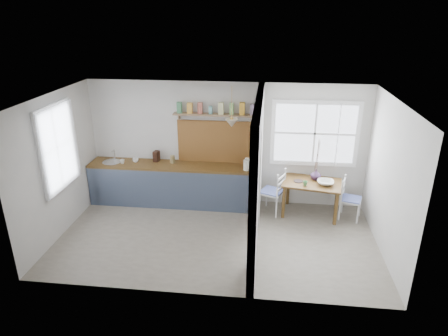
# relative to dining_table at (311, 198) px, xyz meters

# --- Properties ---
(floor) EXTENTS (5.80, 3.20, 0.01)m
(floor) POSITION_rel_dining_table_xyz_m (-1.78, -1.15, -0.36)
(floor) COLOR gray
(floor) RESTS_ON ground
(ceiling) EXTENTS (5.80, 3.20, 0.01)m
(ceiling) POSITION_rel_dining_table_xyz_m (-1.78, -1.15, 2.24)
(ceiling) COLOR silver
(ceiling) RESTS_ON walls
(walls) EXTENTS (5.81, 3.21, 2.60)m
(walls) POSITION_rel_dining_table_xyz_m (-1.78, -1.15, 0.94)
(walls) COLOR silver
(walls) RESTS_ON floor
(partition) EXTENTS (0.12, 3.20, 2.60)m
(partition) POSITION_rel_dining_table_xyz_m (-1.08, -1.09, 1.10)
(partition) COLOR silver
(partition) RESTS_ON floor
(kitchen_window) EXTENTS (0.10, 1.16, 1.50)m
(kitchen_window) POSITION_rel_dining_table_xyz_m (-4.65, -1.15, 1.29)
(kitchen_window) COLOR white
(kitchen_window) RESTS_ON walls
(nook_window) EXTENTS (1.76, 0.10, 1.30)m
(nook_window) POSITION_rel_dining_table_xyz_m (0.02, 0.41, 1.24)
(nook_window) COLOR white
(nook_window) RESTS_ON walls
(counter) EXTENTS (3.50, 0.60, 0.90)m
(counter) POSITION_rel_dining_table_xyz_m (-2.91, 0.18, 0.10)
(counter) COLOR brown
(counter) RESTS_ON floor
(sink) EXTENTS (0.40, 0.40, 0.02)m
(sink) POSITION_rel_dining_table_xyz_m (-4.21, 0.15, 0.53)
(sink) COLOR silver
(sink) RESTS_ON counter
(backsplash) EXTENTS (1.65, 0.03, 0.90)m
(backsplash) POSITION_rel_dining_table_xyz_m (-1.99, 0.43, 0.99)
(backsplash) COLOR brown
(backsplash) RESTS_ON walls
(shelf) EXTENTS (1.75, 0.20, 0.21)m
(shelf) POSITION_rel_dining_table_xyz_m (-1.99, 0.34, 1.65)
(shelf) COLOR olive
(shelf) RESTS_ON walls
(pendant_lamp) EXTENTS (0.26, 0.26, 0.16)m
(pendant_lamp) POSITION_rel_dining_table_xyz_m (-1.63, 0.00, 1.52)
(pendant_lamp) COLOR beige
(pendant_lamp) RESTS_ON ceiling
(utensil_rail) EXTENTS (0.02, 0.50, 0.02)m
(utensil_rail) POSITION_rel_dining_table_xyz_m (-1.17, -0.25, 1.09)
(utensil_rail) COLOR silver
(utensil_rail) RESTS_ON partition
(dining_table) EXTENTS (1.25, 0.94, 0.71)m
(dining_table) POSITION_rel_dining_table_xyz_m (0.00, 0.00, 0.00)
(dining_table) COLOR brown
(dining_table) RESTS_ON floor
(chair_left) EXTENTS (0.57, 0.57, 0.94)m
(chair_left) POSITION_rel_dining_table_xyz_m (-0.79, -0.01, 0.12)
(chair_left) COLOR white
(chair_left) RESTS_ON floor
(chair_right) EXTENTS (0.49, 0.49, 0.85)m
(chair_right) POSITION_rel_dining_table_xyz_m (0.78, -0.09, 0.07)
(chair_right) COLOR white
(chair_right) RESTS_ON floor
(kettle) EXTENTS (0.21, 0.17, 0.25)m
(kettle) POSITION_rel_dining_table_xyz_m (-1.31, 0.04, 0.67)
(kettle) COLOR white
(kettle) RESTS_ON counter
(mug_a) EXTENTS (0.12, 0.12, 0.09)m
(mug_a) POSITION_rel_dining_table_xyz_m (-3.96, 0.09, 0.59)
(mug_a) COLOR white
(mug_a) RESTS_ON counter
(mug_b) EXTENTS (0.13, 0.13, 0.10)m
(mug_b) POSITION_rel_dining_table_xyz_m (-3.70, 0.20, 0.59)
(mug_b) COLOR white
(mug_b) RESTS_ON counter
(knife_block) EXTENTS (0.13, 0.16, 0.23)m
(knife_block) POSITION_rel_dining_table_xyz_m (-3.27, 0.31, 0.66)
(knife_block) COLOR black
(knife_block) RESTS_ON counter
(jar) EXTENTS (0.11, 0.11, 0.16)m
(jar) POSITION_rel_dining_table_xyz_m (-2.91, 0.25, 0.63)
(jar) COLOR olive
(jar) RESTS_ON counter
(towel_magenta) EXTENTS (0.02, 0.03, 0.51)m
(towel_magenta) POSITION_rel_dining_table_xyz_m (-1.20, -0.15, -0.08)
(towel_magenta) COLOR #D03B87
(towel_magenta) RESTS_ON counter
(towel_orange) EXTENTS (0.02, 0.03, 0.49)m
(towel_orange) POSITION_rel_dining_table_xyz_m (-1.20, -0.22, -0.11)
(towel_orange) COLOR #D5600C
(towel_orange) RESTS_ON counter
(bowl) EXTENTS (0.35, 0.35, 0.08)m
(bowl) POSITION_rel_dining_table_xyz_m (0.25, -0.09, 0.40)
(bowl) COLOR silver
(bowl) RESTS_ON dining_table
(table_cup) EXTENTS (0.11, 0.11, 0.09)m
(table_cup) POSITION_rel_dining_table_xyz_m (-0.15, -0.18, 0.40)
(table_cup) COLOR #4C9154
(table_cup) RESTS_ON dining_table
(plate) EXTENTS (0.18, 0.18, 0.02)m
(plate) POSITION_rel_dining_table_xyz_m (-0.28, 0.00, 0.36)
(plate) COLOR #302524
(plate) RESTS_ON dining_table
(vase) EXTENTS (0.23, 0.23, 0.22)m
(vase) POSITION_rel_dining_table_xyz_m (0.08, 0.14, 0.46)
(vase) COLOR #3F2748
(vase) RESTS_ON dining_table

